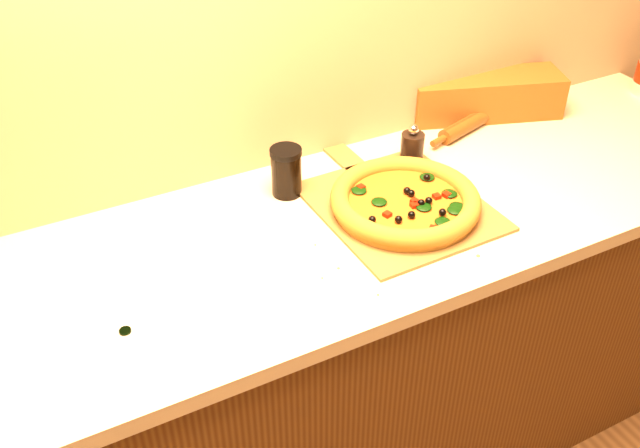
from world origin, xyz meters
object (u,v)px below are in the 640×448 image
at_px(pizza, 405,201).
at_px(pepper_grinder, 412,148).
at_px(dark_jar, 286,171).
at_px(pizza_peel, 396,203).
at_px(rolling_pin, 468,124).

height_order(pizza, pepper_grinder, pepper_grinder).
height_order(pepper_grinder, dark_jar, dark_jar).
height_order(pizza_peel, pepper_grinder, pepper_grinder).
bearing_deg(pepper_grinder, rolling_pin, 16.72).
relative_size(rolling_pin, dark_jar, 2.48).
bearing_deg(pepper_grinder, pizza_peel, -133.81).
distance_m(pepper_grinder, dark_jar, 0.36).
distance_m(pizza_peel, pepper_grinder, 0.21).
bearing_deg(rolling_pin, pizza_peel, -150.11).
bearing_deg(pizza, pizza_peel, 90.60).
relative_size(pizza_peel, dark_jar, 4.58).
xyz_separation_m(pizza_peel, pizza, (0.00, -0.04, 0.03)).
relative_size(pizza, dark_jar, 2.85).
height_order(pizza, dark_jar, dark_jar).
bearing_deg(dark_jar, pizza_peel, -38.16).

